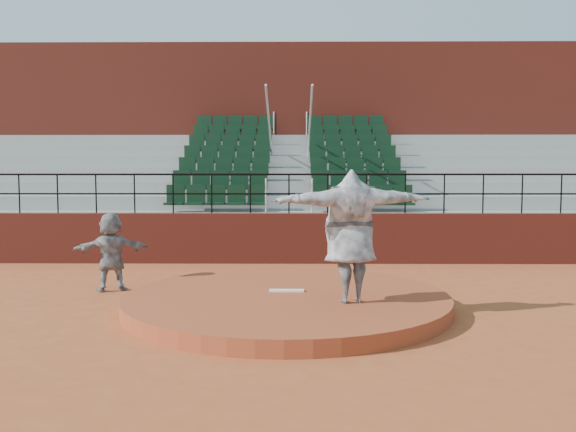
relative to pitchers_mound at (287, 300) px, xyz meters
name	(u,v)px	position (x,y,z in m)	size (l,w,h in m)	color
ground	(287,308)	(0.00, 0.00, -0.12)	(90.00, 90.00, 0.00)	#A84D25
pitchers_mound	(287,300)	(0.00, 0.00, 0.00)	(5.50, 5.50, 0.25)	#A14324
pitching_rubber	(287,291)	(0.00, 0.15, 0.14)	(0.60, 0.15, 0.03)	white
boundary_wall	(289,238)	(0.00, 5.00, 0.53)	(24.00, 0.30, 1.30)	maroon
wall_railing	(289,185)	(0.00, 5.00, 1.90)	(24.04, 0.05, 1.03)	black
seating_deck	(290,202)	(0.00, 8.65, 1.31)	(24.00, 5.97, 4.63)	gray
press_box_facade	(291,143)	(0.00, 12.60, 3.43)	(24.00, 3.00, 7.10)	maroon
pitcher	(350,236)	(1.02, -0.63, 1.18)	(2.59, 0.70, 2.11)	black
fielder	(111,252)	(-3.46, 1.41, 0.65)	(1.44, 0.46, 1.55)	black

